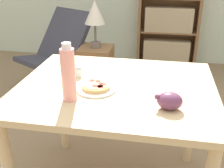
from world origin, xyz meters
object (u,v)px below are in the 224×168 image
pizza_on_plate (96,87)px  side_table (96,72)px  table_lamp (95,14)px  drink_bottle (68,74)px  salt_shaker (78,71)px  lounge_chair_near (56,66)px  grape_bunch (169,101)px  bookshelf (169,18)px

pizza_on_plate → side_table: (-0.35, 1.43, -0.51)m
side_table → table_lamp: (0.00, 0.00, 0.62)m
drink_bottle → salt_shaker: 0.32m
lounge_chair_near → grape_bunch: bearing=-23.6°
salt_shaker → side_table: 1.38m
lounge_chair_near → side_table: bearing=19.1°
pizza_on_plate → bookshelf: size_ratio=0.15×
table_lamp → grape_bunch: bearing=-65.0°
salt_shaker → table_lamp: 1.28m
side_table → drink_bottle: bearing=-81.0°
lounge_chair_near → table_lamp: table_lamp is taller
salt_shaker → table_lamp: table_lamp is taller
drink_bottle → lounge_chair_near: (-0.75, 1.66, -0.62)m
bookshelf → side_table: bearing=-122.2°
lounge_chair_near → side_table: (0.50, -0.10, -0.01)m
pizza_on_plate → grape_bunch: grape_bunch is taller
side_table → lounge_chair_near: bearing=169.2°
grape_bunch → drink_bottle: bearing=179.2°
drink_bottle → table_lamp: (-0.25, 1.56, -0.01)m
grape_bunch → salt_shaker: (-0.53, 0.31, -0.01)m
drink_bottle → pizza_on_plate: bearing=51.9°
drink_bottle → table_lamp: 1.58m
lounge_chair_near → table_lamp: (0.50, -0.10, 0.61)m
drink_bottle → salt_shaker: size_ratio=4.88×
salt_shaker → lounge_chair_near: 1.61m
grape_bunch → salt_shaker: bearing=150.1°
grape_bunch → lounge_chair_near: lounge_chair_near is taller
side_table → grape_bunch: bearing=-65.0°
pizza_on_plate → drink_bottle: drink_bottle is taller
side_table → salt_shaker: bearing=-81.0°
bookshelf → side_table: (-0.75, -1.19, -0.38)m
salt_shaker → bookshelf: bookshelf is taller
pizza_on_plate → side_table: 1.56m
lounge_chair_near → bookshelf: 1.70m
grape_bunch → pizza_on_plate: bearing=160.1°
grape_bunch → side_table: (-0.73, 1.57, -0.53)m
pizza_on_plate → drink_bottle: (-0.10, -0.13, 0.12)m
grape_bunch → side_table: bearing=115.0°
lounge_chair_near → drink_bottle: bearing=-35.9°
salt_shaker → table_lamp: (-0.20, 1.26, 0.10)m
salt_shaker → grape_bunch: bearing=-29.9°
lounge_chair_near → bookshelf: (1.25, 1.09, 0.38)m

